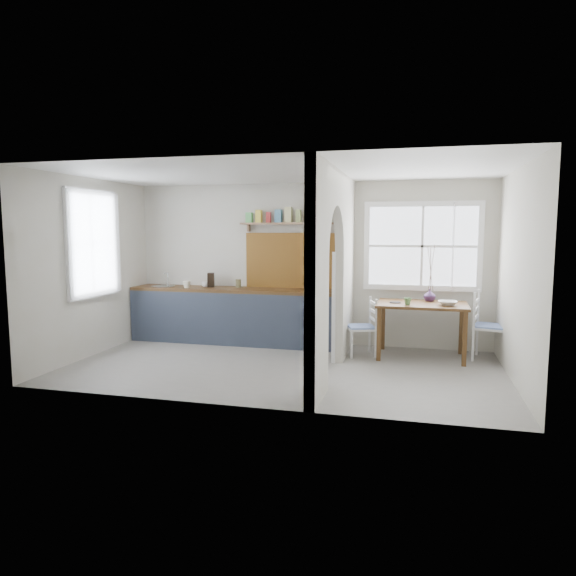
% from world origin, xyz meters
% --- Properties ---
extents(floor, '(5.80, 3.20, 0.01)m').
position_xyz_m(floor, '(0.00, 0.00, 0.00)').
color(floor, gray).
rests_on(floor, ground).
extents(ceiling, '(5.80, 3.20, 0.01)m').
position_xyz_m(ceiling, '(0.00, 0.00, 2.60)').
color(ceiling, beige).
rests_on(ceiling, walls).
extents(walls, '(5.81, 3.21, 2.60)m').
position_xyz_m(walls, '(0.00, 0.00, 1.30)').
color(walls, beige).
rests_on(walls, floor).
extents(partition, '(0.12, 3.20, 2.60)m').
position_xyz_m(partition, '(0.70, 0.06, 1.45)').
color(partition, beige).
rests_on(partition, floor).
extents(kitchen_window, '(0.10, 1.16, 1.50)m').
position_xyz_m(kitchen_window, '(-2.87, 0.00, 1.65)').
color(kitchen_window, white).
rests_on(kitchen_window, walls).
extents(nook_window, '(1.76, 0.10, 1.30)m').
position_xyz_m(nook_window, '(1.80, 1.56, 1.60)').
color(nook_window, white).
rests_on(nook_window, walls).
extents(counter, '(3.50, 0.60, 0.90)m').
position_xyz_m(counter, '(-1.13, 1.33, 0.46)').
color(counter, brown).
rests_on(counter, floor).
extents(sink, '(0.40, 0.40, 0.02)m').
position_xyz_m(sink, '(-2.43, 1.30, 0.89)').
color(sink, '#B1B4B9').
rests_on(sink, counter).
extents(backsplash, '(1.65, 0.03, 0.90)m').
position_xyz_m(backsplash, '(-0.20, 1.58, 1.35)').
color(backsplash, brown).
rests_on(backsplash, walls).
extents(shelf, '(1.75, 0.20, 0.21)m').
position_xyz_m(shelf, '(-0.21, 1.49, 2.01)').
color(shelf, '#9D7251').
rests_on(shelf, walls).
extents(pendant_lamp, '(0.26, 0.26, 0.16)m').
position_xyz_m(pendant_lamp, '(0.15, 1.15, 1.88)').
color(pendant_lamp, beige).
rests_on(pendant_lamp, ceiling).
extents(utensil_rail, '(0.02, 0.50, 0.02)m').
position_xyz_m(utensil_rail, '(0.61, 0.90, 1.45)').
color(utensil_rail, '#B1B4B9').
rests_on(utensil_rail, partition).
extents(dining_table, '(1.29, 0.87, 0.79)m').
position_xyz_m(dining_table, '(1.82, 1.03, 0.40)').
color(dining_table, brown).
rests_on(dining_table, floor).
extents(chair_left, '(0.50, 0.50, 0.86)m').
position_xyz_m(chair_left, '(0.96, 0.94, 0.43)').
color(chair_left, white).
rests_on(chair_left, floor).
extents(chair_right, '(0.54, 0.54, 0.98)m').
position_xyz_m(chair_right, '(2.77, 1.12, 0.49)').
color(chair_right, white).
rests_on(chair_right, floor).
extents(kettle, '(0.21, 0.19, 0.21)m').
position_xyz_m(kettle, '(0.11, 1.26, 1.00)').
color(kettle, beige).
rests_on(kettle, counter).
extents(mug_a, '(0.16, 0.16, 0.11)m').
position_xyz_m(mug_a, '(-1.92, 1.14, 0.96)').
color(mug_a, white).
rests_on(mug_a, counter).
extents(mug_b, '(0.15, 0.15, 0.09)m').
position_xyz_m(mug_b, '(-1.69, 1.36, 0.94)').
color(mug_b, white).
rests_on(mug_b, counter).
extents(knife_block, '(0.15, 0.18, 0.24)m').
position_xyz_m(knife_block, '(-1.59, 1.38, 1.02)').
color(knife_block, black).
rests_on(knife_block, counter).
extents(jar, '(0.11, 0.11, 0.14)m').
position_xyz_m(jar, '(-1.12, 1.40, 0.97)').
color(jar, olive).
rests_on(jar, counter).
extents(towel_magenta, '(0.02, 0.03, 0.55)m').
position_xyz_m(towel_magenta, '(0.58, 0.99, 0.28)').
color(towel_magenta, '#AE1960').
rests_on(towel_magenta, counter).
extents(towel_orange, '(0.02, 0.03, 0.46)m').
position_xyz_m(towel_orange, '(0.58, 0.95, 0.25)').
color(towel_orange, orange).
rests_on(towel_orange, counter).
extents(bowl, '(0.27, 0.27, 0.06)m').
position_xyz_m(bowl, '(2.16, 0.90, 0.83)').
color(bowl, white).
rests_on(bowl, dining_table).
extents(table_cup, '(0.12, 0.12, 0.10)m').
position_xyz_m(table_cup, '(1.62, 0.82, 0.84)').
color(table_cup, '#5A9050').
rests_on(table_cup, dining_table).
extents(plate, '(0.17, 0.17, 0.01)m').
position_xyz_m(plate, '(1.44, 0.98, 0.80)').
color(plate, black).
rests_on(plate, dining_table).
extents(vase, '(0.23, 0.23, 0.18)m').
position_xyz_m(vase, '(1.93, 1.28, 0.89)').
color(vase, '#422756').
rests_on(vase, dining_table).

